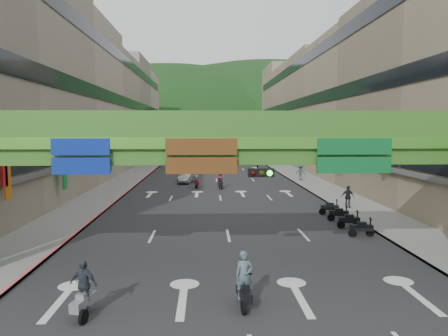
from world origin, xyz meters
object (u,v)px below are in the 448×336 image
overpass_near (258,155)px  car_silver (186,178)px  scooter_rider_near (244,282)px  car_yellow (206,159)px  scooter_rider_mid (221,178)px

overpass_near → car_silver: size_ratio=7.27×
scooter_rider_near → car_yellow: (-1.25, 63.97, -0.24)m
overpass_near → car_silver: bearing=98.1°
overpass_near → car_yellow: size_ratio=6.58×
scooter_rider_mid → car_silver: bearing=127.1°
overpass_near → scooter_rider_mid: overpass_near is taller
car_silver → car_yellow: size_ratio=0.91×
overpass_near → scooter_rider_mid: 27.16m
car_yellow → scooter_rider_near: bearing=-86.0°
scooter_rider_mid → car_yellow: scooter_rider_mid is taller
scooter_rider_mid → car_yellow: size_ratio=0.51×
scooter_rider_mid → car_yellow: 33.33m
car_silver → overpass_near: bearing=-73.1°
scooter_rider_near → car_silver: bearing=95.8°
scooter_rider_mid → car_silver: (-3.87, 5.12, -0.50)m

